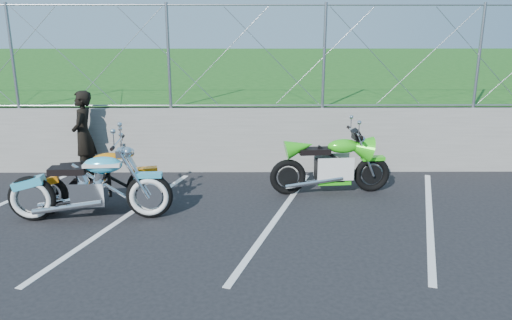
{
  "coord_description": "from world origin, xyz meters",
  "views": [
    {
      "loc": [
        -0.38,
        -6.28,
        3.01
      ],
      "look_at": [
        -0.33,
        1.3,
        0.85
      ],
      "focal_mm": 35.0,
      "sensor_mm": 36.0,
      "label": 1
    }
  ],
  "objects_px": {
    "cruiser_turquoise": "(92,189)",
    "sportbike_green": "(332,167)",
    "naked_orange": "(99,182)",
    "person_standing": "(84,135)"
  },
  "relations": [
    {
      "from": "cruiser_turquoise",
      "to": "sportbike_green",
      "type": "xyz_separation_m",
      "value": [
        3.86,
        1.19,
        -0.01
      ]
    },
    {
      "from": "cruiser_turquoise",
      "to": "naked_orange",
      "type": "xyz_separation_m",
      "value": [
        -0.03,
        0.44,
        -0.04
      ]
    },
    {
      "from": "sportbike_green",
      "to": "person_standing",
      "type": "bearing_deg",
      "value": 163.32
    },
    {
      "from": "naked_orange",
      "to": "sportbike_green",
      "type": "relative_size",
      "value": 0.98
    },
    {
      "from": "cruiser_turquoise",
      "to": "naked_orange",
      "type": "relative_size",
      "value": 1.18
    },
    {
      "from": "naked_orange",
      "to": "person_standing",
      "type": "xyz_separation_m",
      "value": [
        -0.76,
        1.67,
        0.39
      ]
    },
    {
      "from": "sportbike_green",
      "to": "naked_orange",
      "type": "bearing_deg",
      "value": -174.52
    },
    {
      "from": "cruiser_turquoise",
      "to": "naked_orange",
      "type": "distance_m",
      "value": 0.44
    },
    {
      "from": "sportbike_green",
      "to": "person_standing",
      "type": "relative_size",
      "value": 1.27
    },
    {
      "from": "cruiser_turquoise",
      "to": "person_standing",
      "type": "relative_size",
      "value": 1.47
    }
  ]
}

